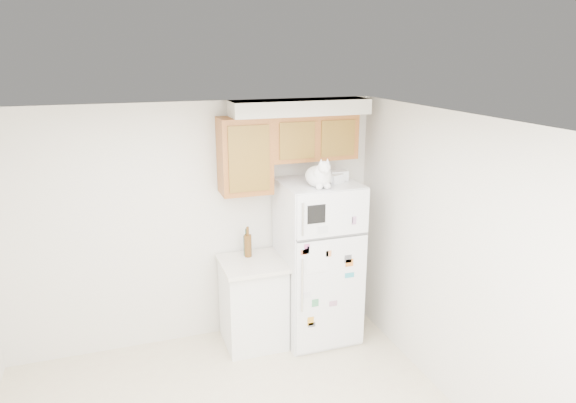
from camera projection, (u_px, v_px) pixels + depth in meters
name	position (u px, v px, depth m)	size (l,w,h in m)	color
room_shell	(249.00, 244.00, 3.55)	(3.84, 4.04, 2.52)	silver
refrigerator	(318.00, 261.00, 5.35)	(0.76, 0.78, 1.70)	white
base_counter	(253.00, 302.00, 5.31)	(0.64, 0.64, 0.92)	white
cat	(320.00, 176.00, 4.90)	(0.30, 0.43, 0.30)	white
storage_box_back	(338.00, 175.00, 5.19)	(0.18, 0.13, 0.10)	white
storage_box_front	(336.00, 179.00, 5.08)	(0.15, 0.11, 0.09)	white
bottle_green	(247.00, 242.00, 5.29)	(0.07, 0.07, 0.29)	#19381E
bottle_amber	(248.00, 242.00, 5.25)	(0.08, 0.08, 0.32)	#593814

